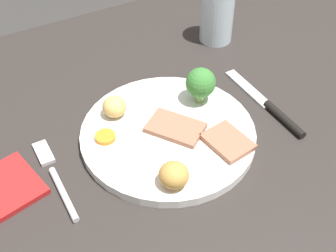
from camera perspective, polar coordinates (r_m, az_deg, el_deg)
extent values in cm
cube|color=#2B2623|center=(68.86, 1.93, -3.67)|extent=(120.00, 84.00, 3.60)
cylinder|color=white|center=(68.40, 0.00, -1.03)|extent=(25.65, 25.65, 1.40)
cube|color=#9E664C|center=(67.73, 0.67, -0.29)|extent=(8.88, 9.55, 0.80)
cube|color=#9E664C|center=(66.35, 7.33, -1.91)|extent=(6.03, 7.35, 0.80)
ellipsoid|color=#D8B260|center=(69.89, -6.57, 2.38)|extent=(4.52, 4.48, 3.22)
ellipsoid|color=#BC8C42|center=(60.04, 0.71, -6.01)|extent=(4.24, 4.34, 3.31)
cylinder|color=orange|center=(67.18, -7.67, -1.33)|extent=(2.98, 2.98, 0.65)
cylinder|color=#8CB766|center=(72.61, 3.92, 3.73)|extent=(1.49, 1.49, 1.82)
sphere|color=#387A33|center=(71.01, 4.02, 5.30)|extent=(4.64, 4.64, 4.64)
cylinder|color=silver|center=(63.05, -12.72, -7.96)|extent=(0.91, 9.50, 0.90)
cube|color=silver|center=(68.67, -14.97, -3.20)|extent=(2.01, 4.50, 0.60)
cylinder|color=black|center=(73.15, 14.02, 0.86)|extent=(1.38, 8.52, 1.20)
cube|color=silver|center=(78.24, 9.76, 4.54)|extent=(1.92, 10.53, 0.40)
cylinder|color=silver|center=(87.13, 6.02, 13.49)|extent=(6.04, 6.04, 10.59)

